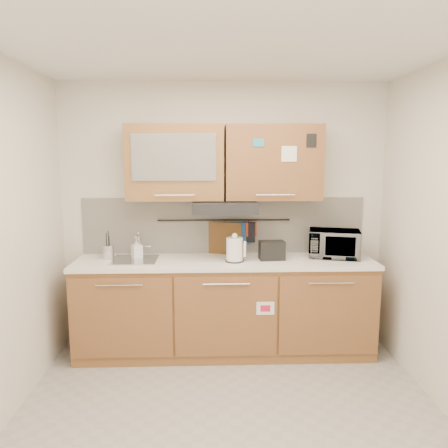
{
  "coord_description": "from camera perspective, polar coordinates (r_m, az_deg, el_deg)",
  "views": [
    {
      "loc": [
        -0.15,
        -2.83,
        1.91
      ],
      "look_at": [
        -0.01,
        1.05,
        1.29
      ],
      "focal_mm": 35.0,
      "sensor_mm": 36.0,
      "label": 1
    }
  ],
  "objects": [
    {
      "name": "soap_bottle",
      "position": [
        4.25,
        -11.33,
        -3.13
      ],
      "size": [
        0.12,
        0.12,
        0.2
      ],
      "primitive_type": "imported",
      "rotation": [
        0.0,
        0.0,
        0.52
      ],
      "color": "#999999",
      "rests_on": "countertop"
    },
    {
      "name": "countertop",
      "position": [
        4.14,
        0.11,
        -4.96
      ],
      "size": [
        2.82,
        0.62,
        0.04
      ],
      "primitive_type": "cube",
      "color": "white",
      "rests_on": "base_cabinet"
    },
    {
      "name": "floor",
      "position": [
        3.41,
        0.91,
        -24.87
      ],
      "size": [
        3.2,
        3.2,
        0.0
      ],
      "primitive_type": "plane",
      "color": "#9E9993",
      "rests_on": "ground"
    },
    {
      "name": "oven_mitt",
      "position": [
        4.35,
        2.66,
        -1.2
      ],
      "size": [
        0.14,
        0.07,
        0.22
      ],
      "primitive_type": "cube",
      "rotation": [
        0.0,
        0.0,
        0.26
      ],
      "color": "#1F5091",
      "rests_on": "utensil_rail"
    },
    {
      "name": "toaster",
      "position": [
        4.15,
        6.27,
        -3.42
      ],
      "size": [
        0.25,
        0.16,
        0.18
      ],
      "rotation": [
        0.0,
        0.0,
        0.08
      ],
      "color": "black",
      "rests_on": "countertop"
    },
    {
      "name": "microwave",
      "position": [
        4.35,
        14.18,
        -2.5
      ],
      "size": [
        0.54,
        0.43,
        0.26
      ],
      "primitive_type": "imported",
      "rotation": [
        0.0,
        0.0,
        -0.24
      ],
      "color": "#999999",
      "rests_on": "countertop"
    },
    {
      "name": "utensil_rail",
      "position": [
        4.33,
        -0.01,
        0.5
      ],
      "size": [
        1.3,
        0.02,
        0.02
      ],
      "primitive_type": "cylinder",
      "rotation": [
        0.0,
        1.57,
        0.0
      ],
      "color": "black",
      "rests_on": "backsplash"
    },
    {
      "name": "base_cabinet",
      "position": [
        4.29,
        0.11,
        -11.37
      ],
      "size": [
        2.8,
        0.64,
        0.88
      ],
      "color": "olive",
      "rests_on": "floor"
    },
    {
      "name": "cutting_board",
      "position": [
        4.35,
        0.09,
        -2.5
      ],
      "size": [
        0.33,
        0.14,
        0.42
      ],
      "primitive_type": "cube",
      "rotation": [
        0.0,
        0.0,
        -0.34
      ],
      "color": "brown",
      "rests_on": "utensil_rail"
    },
    {
      "name": "upper_cabinets",
      "position": [
        4.15,
        -0.02,
        8.05
      ],
      "size": [
        1.82,
        0.37,
        0.7
      ],
      "color": "olive",
      "rests_on": "wall_back"
    },
    {
      "name": "utensil_crock",
      "position": [
        4.3,
        -14.84,
        -3.53
      ],
      "size": [
        0.11,
        0.11,
        0.27
      ],
      "rotation": [
        0.0,
        0.0,
        0.01
      ],
      "color": "silver",
      "rests_on": "countertop"
    },
    {
      "name": "range_hood",
      "position": [
        4.11,
        0.08,
        2.29
      ],
      "size": [
        0.6,
        0.46,
        0.1
      ],
      "primitive_type": "cube",
      "color": "black",
      "rests_on": "upper_cabinets"
    },
    {
      "name": "wall_back",
      "position": [
        4.37,
        -0.04,
        1.12
      ],
      "size": [
        3.2,
        0.0,
        3.2
      ],
      "primitive_type": "plane",
      "rotation": [
        1.57,
        0.0,
        0.0
      ],
      "color": "silver",
      "rests_on": "ground"
    },
    {
      "name": "backsplash",
      "position": [
        4.37,
        -0.03,
        -0.2
      ],
      "size": [
        2.8,
        0.02,
        0.56
      ],
      "primitive_type": "cube",
      "color": "silver",
      "rests_on": "countertop"
    },
    {
      "name": "dark_pouch",
      "position": [
        4.35,
        3.23,
        -1.08
      ],
      "size": [
        0.13,
        0.07,
        0.2
      ],
      "primitive_type": "cube",
      "rotation": [
        0.0,
        0.0,
        -0.25
      ],
      "color": "black",
      "rests_on": "utensil_rail"
    },
    {
      "name": "ceiling",
      "position": [
        2.91,
        1.05,
        22.86
      ],
      "size": [
        3.2,
        3.2,
        0.0
      ],
      "primitive_type": "plane",
      "rotation": [
        3.14,
        0.0,
        0.0
      ],
      "color": "white",
      "rests_on": "wall_back"
    },
    {
      "name": "kettle",
      "position": [
        4.05,
        1.4,
        -3.45
      ],
      "size": [
        0.2,
        0.18,
        0.27
      ],
      "rotation": [
        0.0,
        0.0,
        -0.21
      ],
      "color": "white",
      "rests_on": "countertop"
    },
    {
      "name": "pot_holder",
      "position": [
        4.34,
        3.53,
        -0.69
      ],
      "size": [
        0.12,
        0.05,
        0.14
      ],
      "primitive_type": "cube",
      "rotation": [
        0.0,
        0.0,
        0.26
      ],
      "color": "#B63118",
      "rests_on": "utensil_rail"
    },
    {
      "name": "sink",
      "position": [
        4.21,
        -11.56,
        -4.58
      ],
      "size": [
        0.42,
        0.4,
        0.26
      ],
      "color": "silver",
      "rests_on": "countertop"
    }
  ]
}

